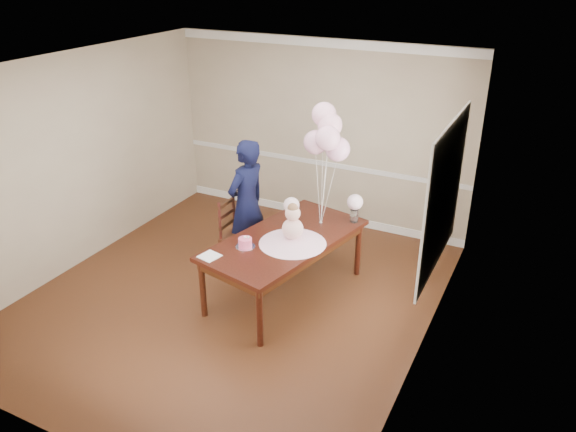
{
  "coord_description": "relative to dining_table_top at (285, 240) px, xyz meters",
  "views": [
    {
      "loc": [
        3.13,
        -4.78,
        3.76
      ],
      "look_at": [
        0.57,
        0.34,
        1.05
      ],
      "focal_mm": 35.0,
      "sensor_mm": 36.0,
      "label": 1
    }
  ],
  "objects": [
    {
      "name": "dining_chair_seat",
      "position": [
        -0.82,
        0.33,
        -0.32
      ],
      "size": [
        0.41,
        0.41,
        0.05
      ],
      "primitive_type": "cube",
      "rotation": [
        0.0,
        0.0,
        -0.01
      ],
      "color": "#3D1C10",
      "rests_on": "chair_leg_fl"
    },
    {
      "name": "baby_head",
      "position": [
        0.14,
        -0.08,
        0.4
      ],
      "size": [
        0.17,
        0.17,
        0.17
      ],
      "primitive_type": "sphere",
      "color": "beige",
      "rests_on": "baby_torso"
    },
    {
      "name": "chair_leg_fl",
      "position": [
        -0.99,
        0.17,
        -0.54
      ],
      "size": [
        0.04,
        0.04,
        0.39
      ],
      "primitive_type": "cylinder",
      "rotation": [
        0.0,
        0.0,
        -0.01
      ],
      "color": "#36160E",
      "rests_on": "floor"
    },
    {
      "name": "chair_slat_top",
      "position": [
        -1.0,
        0.33,
        0.13
      ],
      "size": [
        0.03,
        0.37,
        0.05
      ],
      "primitive_type": "cube",
      "rotation": [
        0.0,
        0.0,
        -0.01
      ],
      "color": "#361B0E",
      "rests_on": "dining_chair_seat"
    },
    {
      "name": "balloon_ribbon_c",
      "position": [
        0.24,
        0.57,
        0.56
      ],
      "size": [
        0.04,
        0.09,
        1.05
      ],
      "primitive_type": "cylinder",
      "rotation": [
        -0.09,
        0.02,
        -0.22
      ],
      "color": "silver",
      "rests_on": "balloon_weight"
    },
    {
      "name": "window_blinds",
      "position": [
        1.68,
        0.15,
        0.82
      ],
      "size": [
        0.01,
        1.5,
        1.4
      ],
      "primitive_type": "cube",
      "color": "silver",
      "rests_on": "wall_right"
    },
    {
      "name": "balloon_c",
      "position": [
        0.26,
        0.61,
        1.24
      ],
      "size": [
        0.28,
        0.28,
        0.28
      ],
      "primitive_type": "sphere",
      "color": "#FFB4CB",
      "rests_on": "balloon_ribbon_c"
    },
    {
      "name": "baby_torso",
      "position": [
        0.14,
        -0.08,
        0.21
      ],
      "size": [
        0.24,
        0.24,
        0.24
      ],
      "primitive_type": "sphere",
      "color": "#F69BBD",
      "rests_on": "baby_skirt"
    },
    {
      "name": "balloon_weight",
      "position": [
        0.22,
        0.52,
        0.04
      ],
      "size": [
        0.05,
        0.05,
        0.02
      ],
      "primitive_type": "cylinder",
      "rotation": [
        0.0,
        0.0,
        -0.22
      ],
      "color": "silver",
      "rests_on": "dining_table_top"
    },
    {
      "name": "wall_left",
      "position": [
        -2.78,
        -0.35,
        0.62
      ],
      "size": [
        0.02,
        5.0,
        2.7
      ],
      "primitive_type": "cube",
      "color": "tan",
      "rests_on": "floor"
    },
    {
      "name": "cake_flower_b",
      "position": [
        -0.26,
        -0.39,
        0.15
      ],
      "size": [
        0.03,
        0.03,
        0.03
      ],
      "primitive_type": "sphere",
      "color": "white",
      "rests_on": "birthday_cake"
    },
    {
      "name": "roses_far",
      "position": [
        0.56,
        0.75,
        0.29
      ],
      "size": [
        0.19,
        0.19,
        0.19
      ],
      "primitive_type": "sphere",
      "color": "#F6CEDC",
      "rests_on": "rose_vase_far"
    },
    {
      "name": "balloon_b",
      "position": [
        0.31,
        0.45,
        1.14
      ],
      "size": [
        0.28,
        0.28,
        0.28
      ],
      "primitive_type": "sphere",
      "color": "#FFB4D3",
      "rests_on": "balloon_ribbon_b"
    },
    {
      "name": "dining_table_top",
      "position": [
        0.0,
        0.0,
        0.0
      ],
      "size": [
        1.43,
        2.19,
        0.05
      ],
      "primitive_type": "cube",
      "rotation": [
        0.0,
        0.0,
        -0.22
      ],
      "color": "black",
      "rests_on": "table_leg_fl"
    },
    {
      "name": "chair_slat_mid",
      "position": [
        -1.0,
        0.33,
        -0.02
      ],
      "size": [
        0.03,
        0.37,
        0.05
      ],
      "primitive_type": "cube",
      "rotation": [
        0.0,
        0.0,
        -0.01
      ],
      "color": "#36170E",
      "rests_on": "dining_chair_seat"
    },
    {
      "name": "crown_molding",
      "position": [
        -0.53,
        2.14,
        1.9
      ],
      "size": [
        4.5,
        0.02,
        0.12
      ],
      "primitive_type": "cube",
      "color": "white",
      "rests_on": "wall_back"
    },
    {
      "name": "wall_back",
      "position": [
        -0.53,
        2.15,
        0.62
      ],
      "size": [
        4.5,
        0.02,
        2.7
      ],
      "primitive_type": "cube",
      "color": "tan",
      "rests_on": "floor"
    },
    {
      "name": "balloon_ribbon_e",
      "position": [
        0.3,
        0.54,
        0.43
      ],
      "size": [
        0.15,
        0.04,
        0.78
      ],
      "primitive_type": "cylinder",
      "rotation": [
        -0.09,
        0.17,
        -0.22
      ],
      "color": "white",
      "rests_on": "balloon_weight"
    },
    {
      "name": "chair_rail_trim",
      "position": [
        -0.53,
        2.14,
        0.17
      ],
      "size": [
        4.5,
        0.02,
        0.07
      ],
      "primitive_type": "cube",
      "color": "silver",
      "rests_on": "wall_back"
    },
    {
      "name": "wall_right",
      "position": [
        1.72,
        -0.35,
        0.62
      ],
      "size": [
        0.02,
        5.0,
        2.7
      ],
      "primitive_type": "cube",
      "color": "tan",
      "rests_on": "floor"
    },
    {
      "name": "rose_vase_near",
      "position": [
        -0.08,
        0.33,
        0.11
      ],
      "size": [
        0.12,
        0.12,
        0.16
      ],
      "primitive_type": "cylinder",
      "rotation": [
        0.0,
        0.0,
        -0.22
      ],
      "color": "silver",
      "rests_on": "dining_table_top"
    },
    {
      "name": "balloon_a",
      "position": [
        0.12,
        0.54,
        1.04
      ],
      "size": [
        0.28,
        0.28,
        0.28
      ],
      "primitive_type": "sphere",
      "color": "#E4A1BD",
      "rests_on": "balloon_ribbon_a"
    },
    {
      "name": "chair_back_post_l",
      "position": [
        -1.01,
        0.17,
        -0.05
      ],
      "size": [
        0.04,
        0.04,
        0.51
      ],
      "primitive_type": "cylinder",
      "rotation": [
        0.0,
        0.0,
        -0.01
      ],
      "color": "#3C1410",
      "rests_on": "dining_chair_seat"
    },
    {
      "name": "balloon_d",
      "position": [
        0.17,
        0.66,
        1.34
      ],
      "size": [
        0.28,
        0.28,
        0.28
      ],
      "primitive_type": "sphere",
      "color": "#FFB4CF",
      "rests_on": "balloon_ribbon_d"
    },
    {
      "name": "wall_front",
      "position": [
        -0.53,
        -2.85,
        0.62
      ],
      "size": [
        4.5,
        0.02,
        2.7
      ],
      "primitive_type": "cube",
      "color": "tan",
      "rests_on": "floor"
    },
    {
      "name": "table_leg_br",
      "position": [
        0.62,
        0.81,
        -0.38
      ],
      "size": [
        0.08,
        0.08,
        0.71
      ],
      "primitive_type": "cylinder",
      "rotation": [
        0.0,
        0.0,
        -0.22
      ],
      "color": "black",
      "rests_on": "floor"
    },
    {
      "name": "chair_slat_low",
      "position": [
        -1.0,
        0.33,
        -0.16
      ],
      "size": [
        0.03,
        0.37,
        0.05
      ],
      "primitive_type": "cube",
      "rotation": [
        0.0,
        0.0,
        -0.01
      ],
      "color": "#32190D",
      "rests_on": "dining_chair_seat"
    },
    {
      "name": "chair_back_post_r",
      "position": [
        -1.0,
        0.5,
        -0.05
      ],
      "size": [
        0.04,
        0.04,
        0.51
      ],
      "primitive_type": "cylinder",
      "rotation": [
        0.0,
        0.0,
        -0.01
      ],
      "color": "#34150E",
      "rests_on": "dining_chair_seat"
    },
    {
      "name": "woman",
      "position": [
        -0.77,
        0.45,
        0.12
      ],
      "size": [
        0.53,
        0.69,
        1.7
      ],
      "primitive_type": "imported",
      "rotation": [
        0.0,
        0.0,
        -1.78
      ],
      "color": "black",
      "rests_on": "floor"
    },
    {
      "name": "table_leg_bl",
      "position": [
        -0.21,
        1.0,
        -0.38
      ],
      "size": [
        0.08,
        0.08,
        0.71
      ],
      "primitive_type": "cylinder",
      "rotation": [
        0.0,
        0.0,
        -0.22
      ],
      "color": "black",
      "rests_on": "floor"
    },
    {
      "name": "cake_platter",
      "position": [
        -0.3,
        -0.4,
        0.03
      ],
      "size": [
        0.27,
        0.27,
        0.01
      ],
      "primitive_type": "cylinder",
      "rotation": [
        0.0,
        0.0,
        -0.22
      ],
      "color": "silver",
      "rests_on": "dining_table_top"
    },
    {
      "name": "ceiling",
      "position": [
        -0.53,
        -0.35,
        1.97
      ],
      "size": [
        4.5,
        5.0,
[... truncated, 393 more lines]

